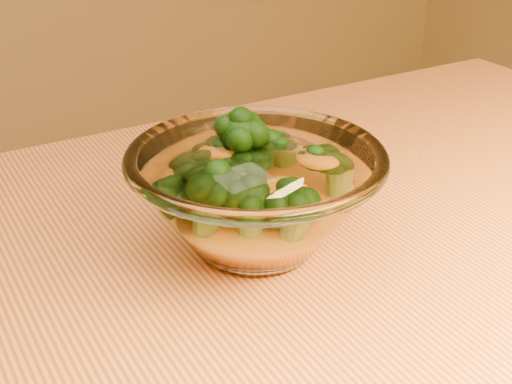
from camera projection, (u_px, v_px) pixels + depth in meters
glass_bowl at (256, 197)px, 0.51m from camera, size 0.19×0.19×0.08m
cheese_sauce at (256, 218)px, 0.52m from camera, size 0.11×0.11×0.03m
broccoli_heap at (246, 178)px, 0.51m from camera, size 0.14×0.12×0.08m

